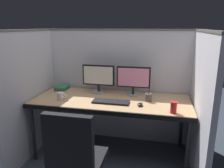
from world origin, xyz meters
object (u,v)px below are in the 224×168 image
(monitor_right, at_px, (133,79))
(book_stack, at_px, (62,88))
(desk, at_px, (111,103))
(pen_cup, at_px, (148,97))
(keyboard_main, at_px, (111,102))
(soda_can, at_px, (174,107))
(computer_mouse, at_px, (140,104))
(coffee_mug, at_px, (61,96))
(monitor_left, at_px, (98,77))

(monitor_right, xyz_separation_m, book_stack, (-1.01, 0.04, -0.19))
(desk, xyz_separation_m, pen_cup, (0.45, 0.03, 0.10))
(keyboard_main, height_order, book_stack, book_stack)
(keyboard_main, relative_size, soda_can, 3.52)
(computer_mouse, relative_size, book_stack, 0.45)
(book_stack, height_order, pen_cup, pen_cup)
(computer_mouse, xyz_separation_m, coffee_mug, (-0.96, -0.00, 0.03))
(monitor_left, relative_size, keyboard_main, 1.00)
(computer_mouse, relative_size, soda_can, 0.79)
(book_stack, bearing_deg, computer_mouse, -20.43)
(keyboard_main, bearing_deg, coffee_mug, -176.80)
(computer_mouse, height_order, soda_can, soda_can)
(soda_can, height_order, pen_cup, pen_cup)
(book_stack, bearing_deg, monitor_left, -2.45)
(monitor_left, distance_m, keyboard_main, 0.49)
(desk, height_order, pen_cup, pen_cup)
(computer_mouse, height_order, book_stack, book_stack)
(monitor_right, xyz_separation_m, coffee_mug, (-0.83, -0.39, -0.17))
(desk, height_order, monitor_right, monitor_right)
(monitor_left, relative_size, book_stack, 2.02)
(desk, relative_size, book_stack, 8.94)
(desk, bearing_deg, pen_cup, 4.15)
(desk, distance_m, pen_cup, 0.46)
(soda_can, bearing_deg, computer_mouse, 159.22)
(coffee_mug, bearing_deg, pen_cup, 9.83)
(monitor_left, bearing_deg, computer_mouse, -33.96)
(monitor_left, xyz_separation_m, soda_can, (0.95, -0.54, -0.15))
(coffee_mug, bearing_deg, computer_mouse, 0.13)
(book_stack, bearing_deg, monitor_right, -2.30)
(monitor_right, xyz_separation_m, pen_cup, (0.21, -0.21, -0.17))
(book_stack, xyz_separation_m, pen_cup, (1.22, -0.25, 0.02))
(monitor_left, height_order, book_stack, monitor_left)
(monitor_left, distance_m, pen_cup, 0.73)
(monitor_left, distance_m, monitor_right, 0.47)
(monitor_right, height_order, soda_can, monitor_right)
(book_stack, bearing_deg, desk, -19.88)
(keyboard_main, height_order, soda_can, soda_can)
(computer_mouse, relative_size, pen_cup, 0.56)
(monitor_left, height_order, coffee_mug, monitor_left)
(desk, bearing_deg, monitor_left, 131.65)
(book_stack, relative_size, pen_cup, 1.25)
(desk, relative_size, monitor_left, 4.42)
(desk, distance_m, monitor_right, 0.43)
(monitor_right, bearing_deg, coffee_mug, -155.08)
(desk, height_order, soda_can, soda_can)
(book_stack, bearing_deg, soda_can, -20.52)
(book_stack, bearing_deg, pen_cup, -11.39)
(desk, distance_m, monitor_left, 0.43)
(computer_mouse, height_order, coffee_mug, coffee_mug)
(keyboard_main, bearing_deg, soda_can, -13.43)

